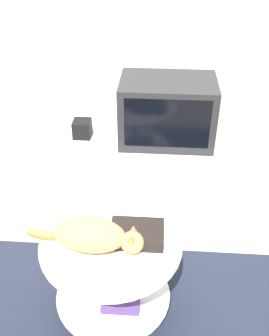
{
  "coord_description": "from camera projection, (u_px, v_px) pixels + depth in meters",
  "views": [
    {
      "loc": [
        0.24,
        -1.24,
        1.84
      ],
      "look_at": [
        0.11,
        0.52,
        0.63
      ],
      "focal_mm": 42.0,
      "sensor_mm": 36.0,
      "label": 1
    }
  ],
  "objects": [
    {
      "name": "ground_plane",
      "position": [
        107.0,
        321.0,
        2.08
      ],
      "size": [
        12.0,
        12.0,
        0.0
      ],
      "primitive_type": "plane",
      "color": "tan"
    },
    {
      "name": "tv_stand",
      "position": [
        140.0,
        171.0,
        2.74
      ],
      "size": [
        1.02,
        0.57,
        0.54
      ],
      "color": "silver",
      "rests_on": "ground_plane"
    },
    {
      "name": "wall_back",
      "position": [
        127.0,
        4.0,
        2.47
      ],
      "size": [
        8.0,
        0.05,
        2.6
      ],
      "color": "silver",
      "rests_on": "ground_plane"
    },
    {
      "name": "coffee_table",
      "position": [
        113.0,
        269.0,
        1.95
      ],
      "size": [
        0.67,
        0.67,
        0.5
      ],
      "color": "#B2B2B7",
      "rests_on": "rug"
    },
    {
      "name": "cat",
      "position": [
        93.0,
        235.0,
        1.78
      ],
      "size": [
        0.56,
        0.22,
        0.14
      ],
      "rotation": [
        0.0,
        0.0,
        -0.1
      ],
      "color": "tan",
      "rests_on": "coffee_table"
    },
    {
      "name": "tv",
      "position": [
        167.0,
        111.0,
        2.46
      ],
      "size": [
        0.59,
        0.39,
        0.4
      ],
      "color": "#232326",
      "rests_on": "tv_stand"
    },
    {
      "name": "speaker",
      "position": [
        82.0,
        129.0,
        2.57
      ],
      "size": [
        0.11,
        0.11,
        0.11
      ],
      "color": "black",
      "rests_on": "tv_stand"
    },
    {
      "name": "dvd_box",
      "position": [
        137.0,
        234.0,
        1.85
      ],
      "size": [
        0.25,
        0.19,
        0.05
      ],
      "color": "black",
      "rests_on": "coffee_table"
    },
    {
      "name": "rug",
      "position": [
        107.0,
        320.0,
        2.07
      ],
      "size": [
        2.07,
        1.04,
        0.02
      ],
      "color": "#1E2333",
      "rests_on": "ground_plane"
    }
  ]
}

